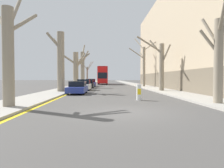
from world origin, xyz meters
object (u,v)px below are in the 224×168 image
Objects in this scene: street_tree_left_1 at (60,60)px; street_tree_left_4 at (87,74)px; parked_car_3 at (91,83)px; double_decker_bus at (103,75)px; street_tree_left_0 at (9,50)px; parked_car_1 at (84,85)px; parked_car_2 at (88,84)px; street_tree_right_1 at (161,65)px; street_tree_right_2 at (144,64)px; parked_car_0 at (78,88)px; street_tree_right_0 at (220,52)px; street_tree_left_3 at (83,66)px; street_tree_left_2 at (76,68)px; traffic_bollard at (139,92)px.

street_tree_left_1 is 33.33m from street_tree_left_4.
double_decker_bus is at bearing 81.16° from parked_car_3.
parked_car_1 is at bearing 81.78° from street_tree_left_0.
parked_car_1 is 6.33m from parked_car_2.
parked_car_3 is at bearing -82.71° from street_tree_left_4.
street_tree_left_1 is 1.06× the size of street_tree_right_1.
street_tree_left_4 is 17.47m from parked_car_3.
street_tree_right_2 is 2.13× the size of parked_car_0.
street_tree_left_4 is 45.81m from street_tree_right_0.
street_tree_right_1 is 10.37m from parked_car_0.
street_tree_left_3 reaches higher than parked_car_1.
traffic_bollard is (7.45, -19.60, -2.66)m from street_tree_left_2.
street_tree_right_1 is 10.24m from parked_car_1.
street_tree_right_1 is (11.73, -32.15, 0.39)m from street_tree_left_4.
street_tree_left_0 reaches higher than parked_car_3.
parked_car_2 is at bearing -26.99° from street_tree_left_2.
street_tree_left_4 is (-0.03, 11.55, -1.43)m from street_tree_left_3.
street_tree_left_1 is at bearing 137.44° from street_tree_right_0.
street_tree_left_4 is 35.42m from parked_car_0.
street_tree_left_0 is at bearing -90.16° from street_tree_left_3.
parked_car_3 is at bearing -98.84° from double_decker_bus.
street_tree_left_4 is at bearing 90.16° from street_tree_left_2.
street_tree_right_1 is at bearing -43.64° from parked_car_2.
street_tree_left_2 is 21.14m from traffic_bollard.
traffic_bollard is (-4.22, -9.42, -2.65)m from street_tree_right_1.
street_tree_left_3 is 0.86× the size of double_decker_bus.
street_tree_right_1 is at bearing -69.95° from street_tree_left_4.
street_tree_left_2 is at bearing 106.07° from parked_car_1.
parked_car_0 is at bearing -80.88° from street_tree_left_2.
street_tree_right_1 is at bearing -60.41° from street_tree_left_3.
parked_car_1 is at bearing -90.00° from parked_car_3.
street_tree_left_1 is (0.07, 11.74, 0.56)m from street_tree_left_0.
street_tree_right_1 reaches higher than double_decker_bus.
parked_car_1 is 12.19m from parked_car_3.
street_tree_right_2 reaches higher than street_tree_left_1.
street_tree_right_1 reaches higher than parked_car_3.
street_tree_left_1 is 10.91m from parked_car_2.
parked_car_2 is at bearing 77.96° from street_tree_left_1.
street_tree_right_0 is 0.75× the size of street_tree_right_2.
street_tree_left_0 is at bearing -90.08° from street_tree_left_4.
street_tree_left_0 is 16.01m from parked_car_1.
parked_car_1 is at bearing 163.87° from street_tree_right_1.
parked_car_2 is at bearing -96.24° from double_decker_bus.
double_decker_bus reaches higher than parked_car_2.
street_tree_right_0 is (11.84, -22.26, -0.09)m from street_tree_left_2.
street_tree_right_0 is 1.67× the size of parked_car_3.
street_tree_left_2 is at bearing 118.01° from street_tree_right_0.
street_tree_right_2 is at bearing -65.60° from double_decker_bus.
street_tree_left_4 reaches higher than street_tree_left_2.
double_decker_bus is (4.36, -3.32, -0.30)m from street_tree_left_4.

